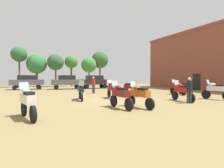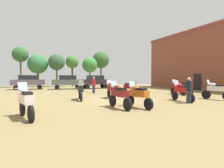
% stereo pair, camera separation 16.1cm
% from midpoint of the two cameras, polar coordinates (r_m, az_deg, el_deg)
% --- Properties ---
extents(ground_plane, '(44.00, 52.00, 0.02)m').
position_cam_midpoint_polar(ground_plane, '(12.85, -3.43, -5.34)').
color(ground_plane, olive).
extents(brick_building, '(6.12, 17.95, 8.35)m').
position_cam_midpoint_polar(brick_building, '(28.10, 28.94, 6.98)').
color(brick_building, brown).
rests_on(brick_building, ground).
extents(motorcycle_1, '(0.76, 2.13, 1.47)m').
position_cam_midpoint_polar(motorcycle_1, '(18.58, 23.19, -0.93)').
color(motorcycle_1, black).
rests_on(motorcycle_1, ground).
extents(motorcycle_2, '(0.68, 2.12, 1.49)m').
position_cam_midpoint_polar(motorcycle_2, '(13.60, -0.59, -1.79)').
color(motorcycle_2, black).
rests_on(motorcycle_2, ground).
extents(motorcycle_3, '(0.62, 2.19, 1.49)m').
position_cam_midpoint_polar(motorcycle_3, '(9.23, 2.35, -3.68)').
color(motorcycle_3, black).
rests_on(motorcycle_3, ground).
extents(motorcycle_4, '(0.74, 2.09, 1.47)m').
position_cam_midpoint_polar(motorcycle_4, '(7.73, -27.01, -5.12)').
color(motorcycle_4, black).
rests_on(motorcycle_4, ground).
extents(motorcycle_5, '(0.71, 2.24, 1.46)m').
position_cam_midpoint_polar(motorcycle_5, '(12.81, -10.82, -2.12)').
color(motorcycle_5, black).
rests_on(motorcycle_5, ground).
extents(motorcycle_6, '(0.62, 2.10, 1.48)m').
position_cam_midpoint_polar(motorcycle_6, '(17.67, 20.94, -1.04)').
color(motorcycle_6, black).
rests_on(motorcycle_6, ground).
extents(motorcycle_7, '(0.67, 2.25, 1.47)m').
position_cam_midpoint_polar(motorcycle_7, '(12.96, 22.25, -2.18)').
color(motorcycle_7, black).
rests_on(motorcycle_7, ground).
extents(motorcycle_8, '(0.62, 2.22, 1.46)m').
position_cam_midpoint_polar(motorcycle_8, '(9.57, 8.80, -3.57)').
color(motorcycle_8, black).
rests_on(motorcycle_8, ground).
extents(motorcycle_9, '(0.86, 2.13, 1.51)m').
position_cam_midpoint_polar(motorcycle_9, '(15.42, 5.93, -1.29)').
color(motorcycle_9, black).
rests_on(motorcycle_9, ground).
extents(motorcycle_10, '(0.72, 2.11, 1.50)m').
position_cam_midpoint_polar(motorcycle_10, '(15.02, 31.29, -1.72)').
color(motorcycle_10, black).
rests_on(motorcycle_10, ground).
extents(car_1, '(4.30, 1.80, 2.00)m').
position_cam_midpoint_polar(car_1, '(26.18, -6.09, 1.06)').
color(car_1, black).
rests_on(car_1, ground).
extents(car_2, '(4.51, 2.38, 2.00)m').
position_cam_midpoint_polar(car_2, '(25.41, -15.11, 0.97)').
color(car_2, black).
rests_on(car_2, ground).
extents(car_3, '(4.33, 1.86, 2.00)m').
position_cam_midpoint_polar(car_3, '(26.57, -26.76, 0.86)').
color(car_3, black).
rests_on(car_3, ground).
extents(person_1, '(0.46, 0.46, 1.69)m').
position_cam_midpoint_polar(person_1, '(11.99, 24.18, -1.30)').
color(person_1, '#2B3740').
rests_on(person_1, ground).
extents(person_3, '(0.48, 0.48, 1.76)m').
position_cam_midpoint_polar(person_3, '(18.16, -6.49, 0.15)').
color(person_3, '#30304B').
rests_on(person_3, ground).
extents(tree_1, '(2.95, 2.95, 5.94)m').
position_cam_midpoint_polar(tree_1, '(32.60, -18.57, 6.92)').
color(tree_1, brown).
rests_on(tree_1, ground).
extents(tree_2, '(3.08, 3.08, 5.76)m').
position_cam_midpoint_polar(tree_2, '(34.78, -7.91, 6.32)').
color(tree_2, brown).
rests_on(tree_2, ground).
extents(tree_5, '(3.49, 3.49, 5.86)m').
position_cam_midpoint_polar(tree_5, '(33.59, -24.12, 6.12)').
color(tree_5, brown).
rests_on(tree_5, ground).
extents(tree_6, '(2.60, 2.60, 6.93)m').
position_cam_midpoint_polar(tree_6, '(33.20, -28.89, 8.64)').
color(tree_6, brown).
rests_on(tree_6, ground).
extents(tree_7, '(2.45, 2.45, 5.90)m').
position_cam_midpoint_polar(tree_7, '(33.46, -13.67, 7.13)').
color(tree_7, '#4E4328').
rests_on(tree_7, ground).
extents(tree_8, '(3.55, 3.55, 7.21)m').
position_cam_midpoint_polar(tree_8, '(36.57, -4.21, 8.03)').
color(tree_8, brown).
rests_on(tree_8, ground).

